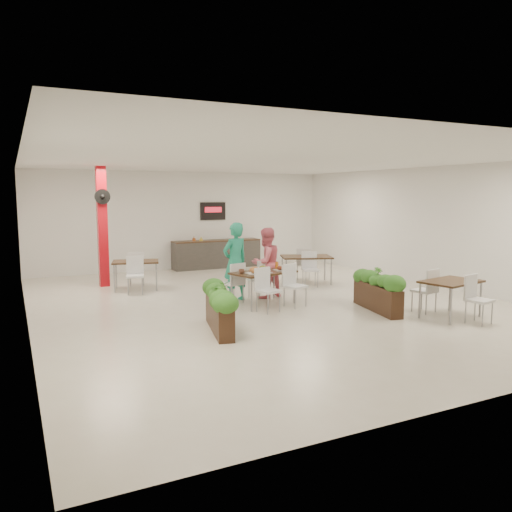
{
  "coord_description": "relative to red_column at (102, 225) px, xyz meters",
  "views": [
    {
      "loc": [
        -5.19,
        -9.92,
        2.44
      ],
      "look_at": [
        -0.35,
        -0.09,
        1.1
      ],
      "focal_mm": 35.0,
      "sensor_mm": 36.0,
      "label": 1
    }
  ],
  "objects": [
    {
      "name": "side_table_a",
      "position": [
        0.66,
        -0.87,
        -1.02
      ],
      "size": [
        1.32,
        1.67,
        0.92
      ],
      "rotation": [
        0.0,
        0.0,
        -0.25
      ],
      "color": "black",
      "rests_on": "ground"
    },
    {
      "name": "diner_woman",
      "position": [
        3.2,
        -3.29,
        -0.8
      ],
      "size": [
        0.95,
        0.82,
        1.68
      ],
      "primitive_type": "imported",
      "rotation": [
        0.0,
        0.0,
        3.4
      ],
      "color": "#F66D82",
      "rests_on": "ground"
    },
    {
      "name": "side_table_b",
      "position": [
        5.17,
        -1.95,
        -1.0
      ],
      "size": [
        1.6,
        1.66,
        0.92
      ],
      "rotation": [
        0.0,
        0.0,
        -0.37
      ],
      "color": "black",
      "rests_on": "ground"
    },
    {
      "name": "side_table_c",
      "position": [
        5.62,
        -6.65,
        -1.02
      ],
      "size": [
        1.32,
        1.67,
        0.92
      ],
      "rotation": [
        0.0,
        0.0,
        0.2
      ],
      "color": "black",
      "rests_on": "ground"
    },
    {
      "name": "red_column",
      "position": [
        0.0,
        0.0,
        0.0
      ],
      "size": [
        0.4,
        0.41,
        3.2
      ],
      "color": "#B50C16",
      "rests_on": "ground"
    },
    {
      "name": "ground",
      "position": [
        3.0,
        -3.79,
        -1.64
      ],
      "size": [
        12.0,
        12.0,
        0.0
      ],
      "primitive_type": "plane",
      "color": "beige",
      "rests_on": "ground"
    },
    {
      "name": "service_counter",
      "position": [
        4.0,
        1.86,
        -1.15
      ],
      "size": [
        3.0,
        0.64,
        2.2
      ],
      "color": "#322F2C",
      "rests_on": "ground"
    },
    {
      "name": "room_shell",
      "position": [
        3.0,
        -3.79,
        0.36
      ],
      "size": [
        10.1,
        12.1,
        3.22
      ],
      "color": "white",
      "rests_on": "ground"
    },
    {
      "name": "planter_left",
      "position": [
        1.1,
        -5.53,
        -1.15
      ],
      "size": [
        0.71,
        1.71,
        0.91
      ],
      "rotation": [
        0.0,
        0.0,
        1.34
      ],
      "color": "black",
      "rests_on": "ground"
    },
    {
      "name": "planter_right",
      "position": [
        4.71,
        -5.52,
        -1.16
      ],
      "size": [
        0.68,
        1.76,
        0.93
      ],
      "rotation": [
        0.0,
        0.0,
        1.36
      ],
      "color": "black",
      "rests_on": "ground"
    },
    {
      "name": "diner_man",
      "position": [
        2.4,
        -3.29,
        -0.73
      ],
      "size": [
        0.75,
        0.59,
        1.82
      ],
      "primitive_type": "imported",
      "rotation": [
        0.0,
        0.0,
        3.4
      ],
      "color": "#229773",
      "rests_on": "ground"
    },
    {
      "name": "main_table",
      "position": [
        2.8,
        -3.95,
        -1.01
      ],
      "size": [
        1.59,
        1.88,
        0.92
      ],
      "rotation": [
        0.0,
        0.0,
        0.26
      ],
      "color": "black",
      "rests_on": "ground"
    }
  ]
}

